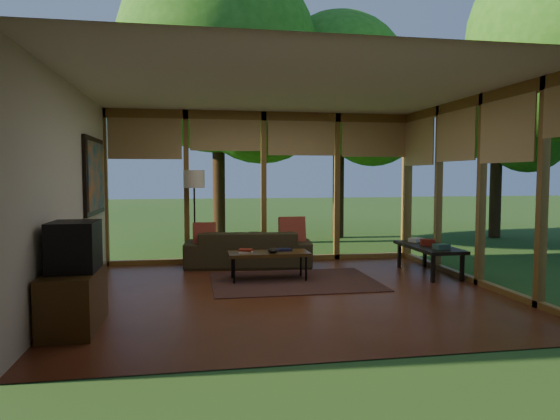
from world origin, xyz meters
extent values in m
plane|color=brown|center=(0.00, 0.00, 0.00)|extent=(5.50, 5.50, 0.00)
plane|color=white|center=(0.00, 0.00, 2.70)|extent=(5.50, 5.50, 0.00)
cube|color=beige|center=(-2.75, 0.00, 1.35)|extent=(0.04, 5.00, 2.70)
cube|color=beige|center=(0.00, -2.50, 1.35)|extent=(5.50, 0.04, 2.70)
cube|color=olive|center=(0.00, 2.50, 1.35)|extent=(5.50, 0.12, 2.70)
cube|color=olive|center=(2.75, 0.00, 1.35)|extent=(0.12, 5.00, 2.70)
plane|color=#2F5520|center=(8.00, 8.00, -0.01)|extent=(40.00, 40.00, 0.00)
cylinder|color=#372214|center=(-0.68, 5.06, 2.76)|extent=(0.28, 0.28, 5.52)
sphere|color=#246316|center=(-0.68, 5.06, 4.30)|extent=(4.47, 4.47, 4.47)
cylinder|color=#372214|center=(2.34, 5.70, 2.46)|extent=(0.28, 0.28, 4.92)
sphere|color=#246316|center=(2.34, 5.70, 3.83)|extent=(3.51, 3.51, 3.51)
cylinder|color=#372214|center=(6.00, 4.96, 2.15)|extent=(0.28, 0.28, 4.30)
sphere|color=#246316|center=(6.00, 4.96, 3.34)|extent=(2.84, 2.84, 2.84)
cube|color=brown|center=(0.19, 0.65, 0.01)|extent=(2.41, 1.70, 0.01)
imported|color=#38311C|center=(-0.34, 2.00, 0.31)|extent=(2.22, 1.10, 0.62)
cube|color=maroon|center=(-1.09, 1.95, 0.57)|extent=(0.38, 0.20, 0.40)
cube|color=maroon|center=(0.41, 1.95, 0.61)|extent=(0.45, 0.24, 0.48)
cube|color=beige|center=(-0.52, 0.77, 0.44)|extent=(0.22, 0.17, 0.03)
cube|color=maroon|center=(-0.52, 0.77, 0.47)|extent=(0.22, 0.20, 0.03)
cube|color=black|center=(0.08, 0.90, 0.44)|extent=(0.22, 0.16, 0.03)
ellipsoid|color=black|center=(-0.12, 0.72, 0.46)|extent=(0.16, 0.16, 0.07)
cube|color=#4B3214|center=(-2.47, -1.18, 0.30)|extent=(0.50, 1.00, 0.60)
cube|color=black|center=(-2.45, -1.18, 0.85)|extent=(0.45, 0.55, 0.50)
cube|color=#335A4E|center=(2.40, 0.45, 0.49)|extent=(0.24, 0.19, 0.08)
cube|color=maroon|center=(2.40, 0.90, 0.50)|extent=(0.24, 0.21, 0.09)
cube|color=beige|center=(2.40, 1.30, 0.49)|extent=(0.27, 0.25, 0.06)
cylinder|color=black|center=(-1.24, 2.21, 0.01)|extent=(0.26, 0.26, 0.03)
cylinder|color=black|center=(-1.24, 2.21, 0.79)|extent=(0.03, 0.03, 1.52)
cylinder|color=beige|center=(-1.24, 2.21, 1.50)|extent=(0.36, 0.36, 0.30)
cube|color=#4B3214|center=(-0.17, 0.82, 0.40)|extent=(1.20, 0.50, 0.05)
cylinder|color=black|center=(-0.70, 0.64, 0.19)|extent=(0.03, 0.03, 0.38)
cylinder|color=black|center=(0.36, 0.64, 0.19)|extent=(0.03, 0.03, 0.38)
cylinder|color=black|center=(-0.70, 1.00, 0.19)|extent=(0.03, 0.03, 0.38)
cylinder|color=black|center=(0.36, 1.00, 0.19)|extent=(0.03, 0.03, 0.38)
cube|color=black|center=(2.40, 0.85, 0.43)|extent=(0.60, 1.40, 0.05)
cube|color=black|center=(2.17, 0.25, 0.20)|extent=(0.05, 0.05, 0.40)
cube|color=black|center=(2.63, 0.25, 0.20)|extent=(0.05, 0.05, 0.40)
cube|color=black|center=(2.17, 1.45, 0.20)|extent=(0.05, 0.05, 0.40)
cube|color=black|center=(2.63, 1.45, 0.20)|extent=(0.05, 0.05, 0.40)
cube|color=black|center=(-2.72, 1.40, 1.55)|extent=(0.05, 1.35, 1.15)
cube|color=#195872|center=(-2.69, 1.40, 1.55)|extent=(0.02, 1.20, 1.00)
camera|label=1|loc=(-1.27, -6.44, 1.56)|focal=32.00mm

